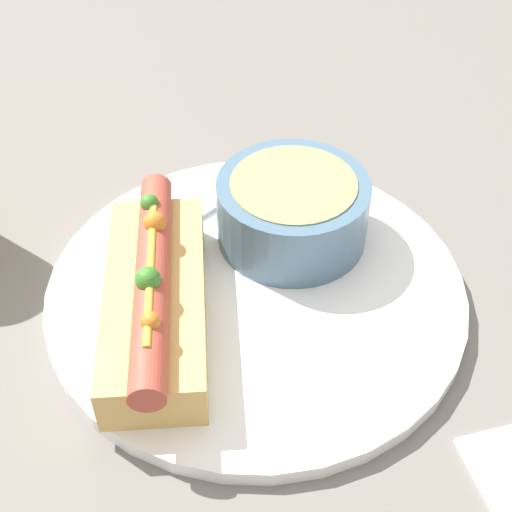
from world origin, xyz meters
name	(u,v)px	position (x,y,z in m)	size (l,w,h in m)	color
ground_plane	(256,296)	(0.00, 0.00, 0.00)	(4.00, 4.00, 0.00)	slate
dinner_plate	(256,291)	(0.00, 0.00, 0.01)	(0.29, 0.29, 0.01)	white
hot_dog	(156,299)	(0.00, -0.07, 0.03)	(0.18, 0.12, 0.06)	#DBAD60
soup_bowl	(293,208)	(-0.03, 0.05, 0.04)	(0.11, 0.11, 0.05)	slate
spoon	(229,194)	(-0.10, 0.02, 0.02)	(0.06, 0.14, 0.01)	#B7B7BC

